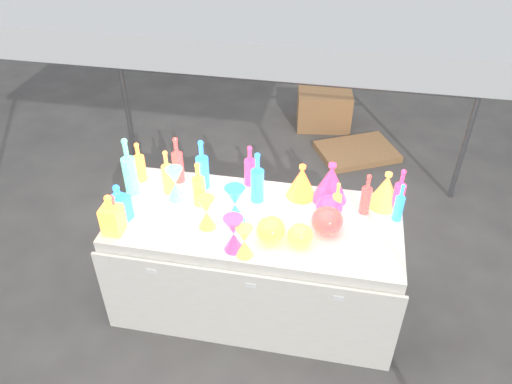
% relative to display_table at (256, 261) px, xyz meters
% --- Properties ---
extents(ground, '(80.00, 80.00, 0.00)m').
position_rel_display_table_xyz_m(ground, '(-0.00, 0.01, -0.37)').
color(ground, '#605D59').
rests_on(ground, ground).
extents(display_table, '(1.84, 0.83, 0.75)m').
position_rel_display_table_xyz_m(display_table, '(0.00, 0.00, 0.00)').
color(display_table, white).
rests_on(display_table, ground).
extents(cardboard_box_closed, '(0.62, 0.49, 0.41)m').
position_rel_display_table_xyz_m(cardboard_box_closed, '(0.26, 2.59, -0.17)').
color(cardboard_box_closed, '#AF7D4F').
rests_on(cardboard_box_closed, ground).
extents(cardboard_box_flat, '(0.91, 0.82, 0.06)m').
position_rel_display_table_xyz_m(cardboard_box_flat, '(0.65, 2.06, -0.34)').
color(cardboard_box_flat, '#AF7D4F').
rests_on(cardboard_box_flat, ground).
extents(bottle_0, '(0.08, 0.08, 0.29)m').
position_rel_display_table_xyz_m(bottle_0, '(-0.85, 0.27, 0.52)').
color(bottle_0, red).
rests_on(bottle_0, display_table).
extents(bottle_1, '(0.11, 0.11, 0.36)m').
position_rel_display_table_xyz_m(bottle_1, '(-0.41, 0.27, 0.56)').
color(bottle_1, green).
rests_on(bottle_1, display_table).
extents(bottle_2, '(0.09, 0.09, 0.34)m').
position_rel_display_table_xyz_m(bottle_2, '(-0.59, 0.30, 0.55)').
color(bottle_2, orange).
rests_on(bottle_2, display_table).
extents(bottle_3, '(0.10, 0.10, 0.30)m').
position_rel_display_table_xyz_m(bottle_3, '(-0.11, 0.36, 0.52)').
color(bottle_3, '#1D3FAC').
rests_on(bottle_3, display_table).
extents(bottle_4, '(0.09, 0.09, 0.32)m').
position_rel_display_table_xyz_m(bottle_4, '(-0.62, 0.17, 0.54)').
color(bottle_4, '#13775A').
rests_on(bottle_4, display_table).
extents(bottle_5, '(0.10, 0.10, 0.42)m').
position_rel_display_table_xyz_m(bottle_5, '(-0.85, 0.11, 0.58)').
color(bottle_5, '#A92158').
rests_on(bottle_5, display_table).
extents(bottle_6, '(0.09, 0.09, 0.31)m').
position_rel_display_table_xyz_m(bottle_6, '(-0.38, 0.08, 0.53)').
color(bottle_6, red).
rests_on(bottle_6, display_table).
extents(bottle_7, '(0.10, 0.10, 0.36)m').
position_rel_display_table_xyz_m(bottle_7, '(-0.03, 0.19, 0.56)').
color(bottle_7, green).
rests_on(bottle_7, display_table).
extents(decanter_0, '(0.11, 0.11, 0.27)m').
position_rel_display_table_xyz_m(decanter_0, '(-0.81, -0.28, 0.51)').
color(decanter_0, red).
rests_on(decanter_0, display_table).
extents(decanter_1, '(0.10, 0.10, 0.25)m').
position_rel_display_table_xyz_m(decanter_1, '(-0.81, -0.24, 0.50)').
color(decanter_1, orange).
rests_on(decanter_1, display_table).
extents(decanter_2, '(0.13, 0.13, 0.26)m').
position_rel_display_table_xyz_m(decanter_2, '(-0.81, -0.16, 0.51)').
color(decanter_2, green).
rests_on(decanter_2, display_table).
extents(hourglass_1, '(0.12, 0.12, 0.23)m').
position_rel_display_table_xyz_m(hourglass_1, '(-0.07, -0.29, 0.49)').
color(hourglass_1, '#1D3FAC').
rests_on(hourglass_1, display_table).
extents(hourglass_2, '(0.10, 0.10, 0.20)m').
position_rel_display_table_xyz_m(hourglass_2, '(-0.00, -0.33, 0.48)').
color(hourglass_2, '#13775A').
rests_on(hourglass_2, display_table).
extents(hourglass_3, '(0.15, 0.15, 0.23)m').
position_rel_display_table_xyz_m(hourglass_3, '(-0.55, 0.11, 0.49)').
color(hourglass_3, '#A92158').
rests_on(hourglass_3, display_table).
extents(hourglass_4, '(0.11, 0.11, 0.22)m').
position_rel_display_table_xyz_m(hourglass_4, '(-0.28, -0.13, 0.48)').
color(hourglass_4, red).
rests_on(hourglass_4, display_table).
extents(hourglass_5, '(0.14, 0.14, 0.25)m').
position_rel_display_table_xyz_m(hourglass_5, '(-0.12, -0.04, 0.50)').
color(hourglass_5, green).
rests_on(hourglass_5, display_table).
extents(globe_0, '(0.23, 0.23, 0.14)m').
position_rel_display_table_xyz_m(globe_0, '(0.12, -0.17, 0.45)').
color(globe_0, red).
rests_on(globe_0, display_table).
extents(globe_1, '(0.20, 0.20, 0.12)m').
position_rel_display_table_xyz_m(globe_1, '(0.30, -0.18, 0.44)').
color(globe_1, '#13775A').
rests_on(globe_1, display_table).
extents(globe_2, '(0.24, 0.24, 0.15)m').
position_rel_display_table_xyz_m(globe_2, '(0.44, -0.04, 0.45)').
color(globe_2, orange).
rests_on(globe_2, display_table).
extents(globe_3, '(0.19, 0.19, 0.13)m').
position_rel_display_table_xyz_m(globe_3, '(0.44, 0.10, 0.44)').
color(globe_3, '#1D3FAC').
rests_on(globe_3, display_table).
extents(lampshade_1, '(0.25, 0.25, 0.24)m').
position_rel_display_table_xyz_m(lampshade_1, '(0.25, 0.29, 0.49)').
color(lampshade_1, yellow).
rests_on(lampshade_1, display_table).
extents(lampshade_2, '(0.29, 0.29, 0.27)m').
position_rel_display_table_xyz_m(lampshade_2, '(0.43, 0.29, 0.51)').
color(lampshade_2, '#1D3FAC').
rests_on(lampshade_2, display_table).
extents(lampshade_3, '(0.23, 0.23, 0.25)m').
position_rel_display_table_xyz_m(lampshade_3, '(0.78, 0.29, 0.50)').
color(lampshade_3, '#13775A').
rests_on(lampshade_3, display_table).
extents(bottle_8, '(0.07, 0.07, 0.27)m').
position_rel_display_table_xyz_m(bottle_8, '(0.86, 0.16, 0.51)').
color(bottle_8, green).
rests_on(bottle_8, display_table).
extents(bottle_9, '(0.07, 0.07, 0.29)m').
position_rel_display_table_xyz_m(bottle_9, '(0.66, 0.19, 0.52)').
color(bottle_9, orange).
rests_on(bottle_9, display_table).
extents(bottle_10, '(0.09, 0.09, 0.31)m').
position_rel_display_table_xyz_m(bottle_10, '(0.86, 0.25, 0.53)').
color(bottle_10, '#1D3FAC').
rests_on(bottle_10, display_table).
extents(bottle_11, '(0.08, 0.08, 0.26)m').
position_rel_display_table_xyz_m(bottle_11, '(0.48, 0.12, 0.50)').
color(bottle_11, '#13775A').
rests_on(bottle_11, display_table).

